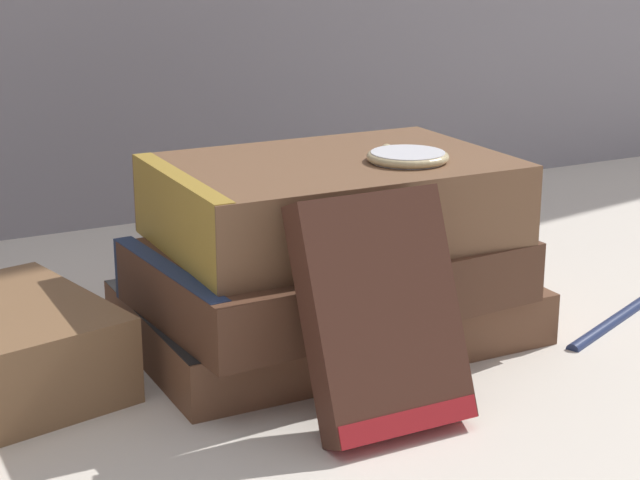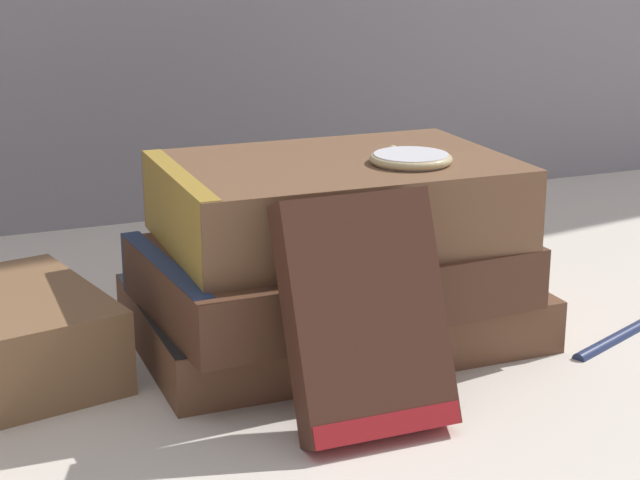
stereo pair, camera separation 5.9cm
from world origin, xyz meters
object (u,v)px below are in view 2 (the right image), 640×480
at_px(book_leaning_front, 366,325).
at_px(fountain_pen, 634,324).
at_px(book_flat_middle, 321,271).
at_px(book_flat_top, 328,200).
at_px(book_flat_bottom, 325,313).
at_px(pocket_watch, 411,158).

height_order(book_leaning_front, fountain_pen, book_leaning_front).
bearing_deg(book_flat_middle, book_flat_top, 31.42).
height_order(book_flat_bottom, fountain_pen, book_flat_bottom).
bearing_deg(fountain_pen, book_leaning_front, 170.76).
distance_m(book_flat_bottom, book_flat_middle, 0.04).
relative_size(book_flat_bottom, book_leaning_front, 2.00).
xyz_separation_m(book_leaning_front, pocket_watch, (0.07, 0.09, 0.07)).
height_order(book_flat_middle, pocket_watch, pocket_watch).
xyz_separation_m(book_flat_bottom, book_flat_top, (-0.00, -0.01, 0.08)).
relative_size(book_flat_bottom, fountain_pen, 1.90).
distance_m(book_flat_middle, pocket_watch, 0.09).
bearing_deg(book_flat_top, book_flat_bottom, 76.20).
bearing_deg(book_flat_middle, pocket_watch, -25.80).
height_order(pocket_watch, fountain_pen, pocket_watch).
bearing_deg(book_leaning_front, fountain_pen, 14.58).
xyz_separation_m(book_flat_bottom, pocket_watch, (0.04, -0.04, 0.11)).
bearing_deg(fountain_pen, pocket_watch, 145.48).
height_order(book_flat_middle, fountain_pen, book_flat_middle).
xyz_separation_m(book_leaning_front, fountain_pen, (0.22, 0.06, -0.05)).
xyz_separation_m(book_flat_bottom, fountain_pen, (0.19, -0.07, -0.01)).
relative_size(book_flat_bottom, book_flat_top, 1.18).
xyz_separation_m(book_flat_top, fountain_pen, (0.20, -0.05, -0.09)).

